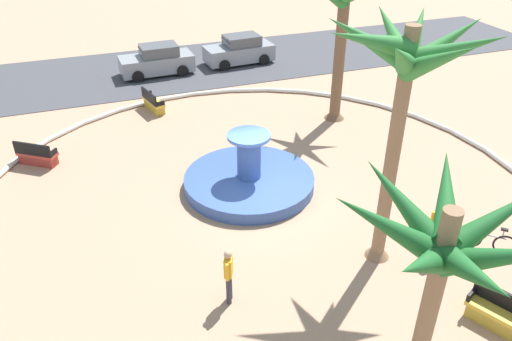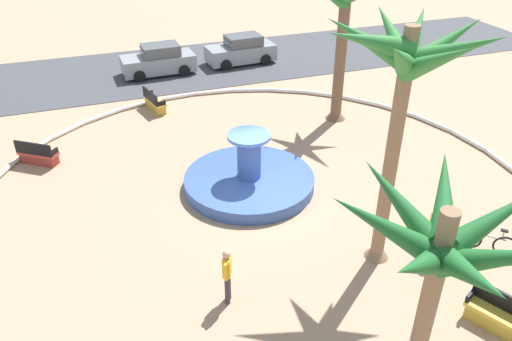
% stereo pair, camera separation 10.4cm
% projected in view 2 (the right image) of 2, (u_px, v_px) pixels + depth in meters
% --- Properties ---
extents(ground_plane, '(80.00, 80.00, 0.00)m').
position_uv_depth(ground_plane, '(259.00, 198.00, 17.68)').
color(ground_plane, tan).
extents(plaza_curb, '(19.98, 19.98, 0.20)m').
position_uv_depth(plaza_curb, '(259.00, 196.00, 17.63)').
color(plaza_curb, silver).
rests_on(plaza_curb, ground).
extents(street_asphalt, '(48.00, 8.00, 0.03)m').
position_uv_depth(street_asphalt, '(176.00, 67.00, 29.30)').
color(street_asphalt, '#424247').
rests_on(street_asphalt, ground).
extents(fountain, '(4.71, 4.71, 2.13)m').
position_uv_depth(fountain, '(249.00, 180.00, 18.15)').
color(fountain, '#38569E').
rests_on(fountain, ground).
extents(palm_tree_near_fountain, '(3.83, 3.75, 6.37)m').
position_uv_depth(palm_tree_near_fountain, '(344.00, 18.00, 20.93)').
color(palm_tree_near_fountain, brown).
rests_on(palm_tree_near_fountain, ground).
extents(palm_tree_by_curb, '(4.25, 4.16, 7.16)m').
position_uv_depth(palm_tree_by_curb, '(405.00, 73.00, 12.07)').
color(palm_tree_by_curb, '#8E6B4C').
rests_on(palm_tree_by_curb, ground).
extents(palm_tree_mid_plaza, '(4.21, 4.38, 5.16)m').
position_uv_depth(palm_tree_mid_plaza, '(440.00, 250.00, 9.10)').
color(palm_tree_mid_plaza, '#8E6B4C').
rests_on(palm_tree_mid_plaza, ground).
extents(bench_east, '(1.59, 1.34, 1.00)m').
position_uv_depth(bench_east, '(38.00, 156.00, 19.58)').
color(bench_east, '#B73D33').
rests_on(bench_east, ground).
extents(bench_west, '(1.15, 1.66, 1.00)m').
position_uv_depth(bench_west, '(498.00, 317.00, 12.52)').
color(bench_west, gold).
rests_on(bench_west, ground).
extents(bench_north, '(0.86, 1.67, 1.00)m').
position_uv_depth(bench_north, '(155.00, 103.00, 23.96)').
color(bench_north, gold).
rests_on(bench_north, ground).
extents(bicycle_red_frame, '(1.29, 1.23, 0.94)m').
position_uv_depth(bicycle_red_frame, '(488.00, 242.00, 15.00)').
color(bicycle_red_frame, black).
rests_on(bicycle_red_frame, ground).
extents(person_cyclist_helmet, '(0.36, 0.44, 1.70)m').
position_uv_depth(person_cyclist_helmet, '(438.00, 229.00, 14.60)').
color(person_cyclist_helmet, '#33333D').
rests_on(person_cyclist_helmet, ground).
extents(person_pedestrian_stroll, '(0.32, 0.49, 1.71)m').
position_uv_depth(person_pedestrian_stroll, '(227.00, 273.00, 12.99)').
color(person_pedestrian_stroll, '#33333D').
rests_on(person_pedestrian_stroll, ground).
extents(parked_car_leftmost, '(4.06, 2.03, 1.67)m').
position_uv_depth(parked_car_leftmost, '(159.00, 61.00, 27.98)').
color(parked_car_leftmost, gray).
rests_on(parked_car_leftmost, ground).
extents(parked_car_second, '(4.10, 2.12, 1.67)m').
position_uv_depth(parked_car_second, '(241.00, 51.00, 29.56)').
color(parked_car_second, gray).
rests_on(parked_car_second, ground).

